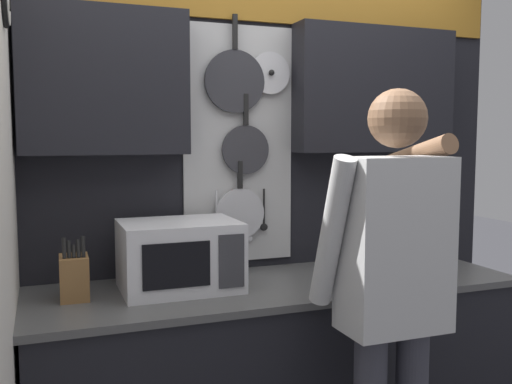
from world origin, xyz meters
The scene contains 7 objects.
base_cabinet_counter centered at (0.00, 0.00, 0.44)m, with size 2.14×0.67×0.89m.
back_wall_unit centered at (0.01, 0.31, 1.50)m, with size 2.71×0.20×2.54m.
side_wall centered at (-1.09, -0.37, 1.28)m, with size 0.07×1.60×2.54m.
microwave centered at (-0.43, 0.05, 1.04)m, with size 0.49×0.37×0.29m.
knife_block centered at (-0.86, 0.05, 0.98)m, with size 0.11×0.15×0.26m.
utensil_crock centered at (0.47, 0.05, 0.98)m, with size 0.13×0.13×0.34m.
person centered at (0.21, -0.55, 1.02)m, with size 0.54×0.66×1.70m.
Camera 1 is at (-0.96, -2.27, 1.53)m, focal length 40.00 mm.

